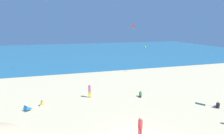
{
  "coord_description": "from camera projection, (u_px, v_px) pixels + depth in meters",
  "views": [
    {
      "loc": [
        -5.12,
        -10.89,
        8.39
      ],
      "look_at": [
        0.0,
        6.49,
        4.39
      ],
      "focal_mm": 29.38,
      "sensor_mm": 36.0,
      "label": 1
    }
  ],
  "objects": [
    {
      "name": "person_2",
      "position": [
        218.0,
        105.0,
        19.31
      ],
      "size": [
        0.44,
        0.64,
        0.74
      ],
      "rotation": [
        0.0,
        0.0,
        1.32
      ],
      "color": "black",
      "rests_on": "ground_plane"
    },
    {
      "name": "ground_plane",
      "position": [
        104.0,
        96.0,
        22.79
      ],
      "size": [
        120.0,
        120.0,
        0.0
      ],
      "primitive_type": "plane",
      "color": "#C6B58C"
    },
    {
      "name": "person_4",
      "position": [
        42.0,
        104.0,
        19.71
      ],
      "size": [
        0.46,
        0.62,
        0.69
      ],
      "rotation": [
        0.0,
        0.0,
        4.36
      ],
      "color": "yellow",
      "rests_on": "ground_plane"
    },
    {
      "name": "beach_chair_far_left",
      "position": [
        27.0,
        108.0,
        18.59
      ],
      "size": [
        0.87,
        0.86,
        0.58
      ],
      "rotation": [
        0.0,
        0.0,
        0.66
      ],
      "color": "#2370B2",
      "rests_on": "ground_plane"
    },
    {
      "name": "kite_green",
      "position": [
        145.0,
        46.0,
        33.14
      ],
      "size": [
        0.57,
        0.5,
        0.86
      ],
      "rotation": [
        0.0,
        0.0,
        1.21
      ],
      "color": "green"
    },
    {
      "name": "person_6",
      "position": [
        90.0,
        90.0,
        21.98
      ],
      "size": [
        0.42,
        0.42,
        1.64
      ],
      "rotation": [
        0.0,
        0.0,
        4.36
      ],
      "color": "yellow",
      "rests_on": "ground_plane"
    },
    {
      "name": "person_1",
      "position": [
        140.0,
        126.0,
        13.85
      ],
      "size": [
        0.46,
        0.46,
        1.74
      ],
      "rotation": [
        0.0,
        0.0,
        1.99
      ],
      "color": "red",
      "rests_on": "ground_plane"
    },
    {
      "name": "person_5",
      "position": [
        140.0,
        95.0,
        22.38
      ],
      "size": [
        0.57,
        0.65,
        0.72
      ],
      "rotation": [
        0.0,
        0.0,
        4.12
      ],
      "color": "green",
      "rests_on": "ground_plane"
    },
    {
      "name": "ocean_water",
      "position": [
        74.0,
        52.0,
        62.29
      ],
      "size": [
        120.0,
        60.0,
        0.05
      ],
      "primitive_type": "cube",
      "color": "#236084",
      "rests_on": "ground_plane"
    },
    {
      "name": "kite_red",
      "position": [
        133.0,
        26.0,
        35.18
      ],
      "size": [
        0.61,
        0.38,
        1.25
      ],
      "rotation": [
        0.0,
        0.0,
        2.89
      ],
      "color": "red"
    }
  ]
}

